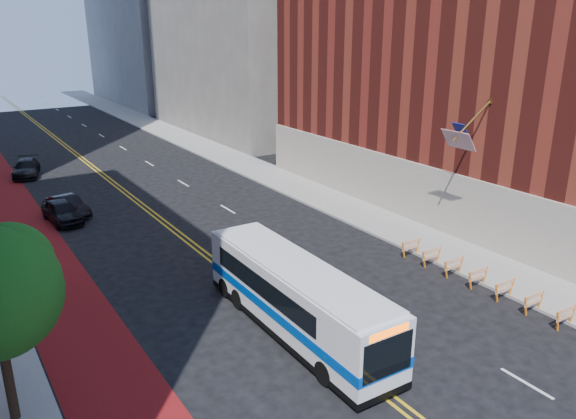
{
  "coord_description": "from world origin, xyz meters",
  "views": [
    {
      "loc": [
        -12.11,
        -11.91,
        12.67
      ],
      "look_at": [
        0.81,
        8.0,
        4.67
      ],
      "focal_mm": 35.0,
      "sensor_mm": 36.0,
      "label": 1
    }
  ],
  "objects_px": {
    "car_c": "(26,168)",
    "car_b": "(68,206)",
    "transit_bus": "(295,296)",
    "car_a": "(62,211)"
  },
  "relations": [
    {
      "from": "transit_bus",
      "to": "car_c",
      "type": "distance_m",
      "value": 34.12
    },
    {
      "from": "transit_bus",
      "to": "car_c",
      "type": "height_order",
      "value": "transit_bus"
    },
    {
      "from": "car_a",
      "to": "car_c",
      "type": "relative_size",
      "value": 0.91
    },
    {
      "from": "car_a",
      "to": "car_b",
      "type": "height_order",
      "value": "car_a"
    },
    {
      "from": "car_c",
      "to": "car_b",
      "type": "bearing_deg",
      "value": -72.67
    },
    {
      "from": "transit_bus",
      "to": "car_b",
      "type": "xyz_separation_m",
      "value": [
        -4.63,
        20.94,
        -0.96
      ]
    },
    {
      "from": "car_a",
      "to": "car_c",
      "type": "height_order",
      "value": "car_a"
    },
    {
      "from": "car_b",
      "to": "car_c",
      "type": "relative_size",
      "value": 0.86
    },
    {
      "from": "transit_bus",
      "to": "car_b",
      "type": "distance_m",
      "value": 21.47
    },
    {
      "from": "car_a",
      "to": "car_b",
      "type": "xyz_separation_m",
      "value": [
        0.64,
        1.11,
        -0.06
      ]
    }
  ]
}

